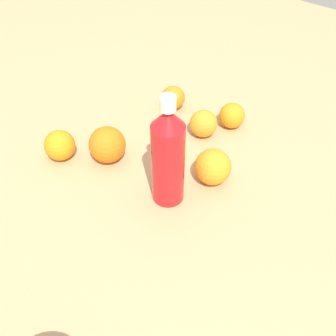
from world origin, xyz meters
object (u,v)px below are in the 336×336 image
object	(u,v)px
orange_4	(173,98)
orange_0	(107,145)
orange_2	(60,145)
orange_5	(231,115)
water_bottle	(168,156)
orange_1	(213,167)
orange_3	(203,124)

from	to	relation	value
orange_4	orange_0	bearing A→B (deg)	3.62
orange_2	orange_5	xyz separation A→B (m)	(-0.35, 0.23, -0.00)
water_bottle	orange_1	size ratio (longest dim) A/B	3.11
orange_1	orange_4	bearing A→B (deg)	-123.67
water_bottle	orange_1	bearing A→B (deg)	-67.29
orange_3	orange_5	distance (m)	0.08
orange_3	orange_4	distance (m)	0.13
orange_0	orange_3	size ratio (longest dim) A/B	1.24
water_bottle	orange_2	world-z (taller)	water_bottle
water_bottle	orange_0	xyz separation A→B (m)	(-0.00, -0.18, -0.07)
orange_5	orange_4	bearing A→B (deg)	-79.07
orange_0	orange_5	xyz separation A→B (m)	(-0.28, 0.14, -0.01)
water_bottle	orange_0	bearing A→B (deg)	45.01
water_bottle	orange_4	distance (m)	0.33
orange_1	orange_2	distance (m)	0.34
orange_0	orange_3	world-z (taller)	orange_0
orange_4	orange_1	bearing A→B (deg)	56.33
orange_4	orange_5	distance (m)	0.16
water_bottle	orange_3	world-z (taller)	water_bottle
orange_3	orange_5	world-z (taller)	orange_3
orange_0	orange_4	world-z (taller)	orange_0
orange_1	orange_2	xyz separation A→B (m)	(0.16, -0.31, -0.00)
orange_0	orange_4	bearing A→B (deg)	-176.38
orange_5	water_bottle	bearing A→B (deg)	7.24
orange_0	orange_4	xyz separation A→B (m)	(-0.25, -0.02, -0.01)
orange_1	orange_3	xyz separation A→B (m)	(-0.12, -0.11, -0.01)
orange_1	orange_2	world-z (taller)	orange_1
orange_5	orange_2	bearing A→B (deg)	-33.49
orange_3	orange_4	xyz separation A→B (m)	(-0.04, -0.13, -0.00)
orange_4	orange_5	size ratio (longest dim) A/B	0.97
water_bottle	orange_1	distance (m)	0.13
orange_0	orange_5	distance (m)	0.31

